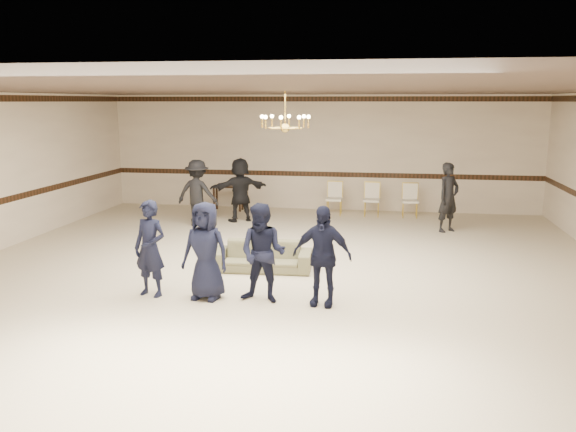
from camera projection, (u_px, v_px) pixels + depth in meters
name	position (u px, v px, depth m)	size (l,w,h in m)	color
room	(275.00, 189.00, 9.85)	(12.01, 14.01, 3.21)	beige
chair_rail	(321.00, 174.00, 16.73)	(12.00, 0.02, 0.14)	#331B0F
crown_molding	(322.00, 99.00, 16.33)	(12.00, 0.02, 0.14)	#331B0F
chandelier	(285.00, 110.00, 10.57)	(0.94, 0.94, 0.89)	gold
boy_a	(150.00, 248.00, 9.28)	(0.56, 0.36, 1.52)	black
boy_b	(206.00, 251.00, 9.13)	(0.74, 0.48, 1.52)	black
boy_c	(263.00, 253.00, 8.99)	(0.74, 0.58, 1.52)	black
boy_d	(322.00, 256.00, 8.84)	(0.89, 0.37, 1.52)	black
settee	(262.00, 256.00, 10.77)	(1.78, 0.70, 0.52)	#696846
adult_left	(197.00, 193.00, 14.54)	(1.05, 0.60, 1.63)	black
adult_mid	(240.00, 190.00, 15.07)	(1.51, 0.48, 1.63)	black
adult_right	(448.00, 197.00, 13.86)	(0.59, 0.39, 1.63)	black
banquet_chair_left	(334.00, 199.00, 15.97)	(0.43, 0.43, 0.88)	beige
banquet_chair_mid	(372.00, 200.00, 15.81)	(0.43, 0.43, 0.88)	beige
banquet_chair_right	(410.00, 201.00, 15.65)	(0.43, 0.43, 0.88)	beige
console_table	(228.00, 198.00, 16.66)	(0.84, 0.35, 0.70)	black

